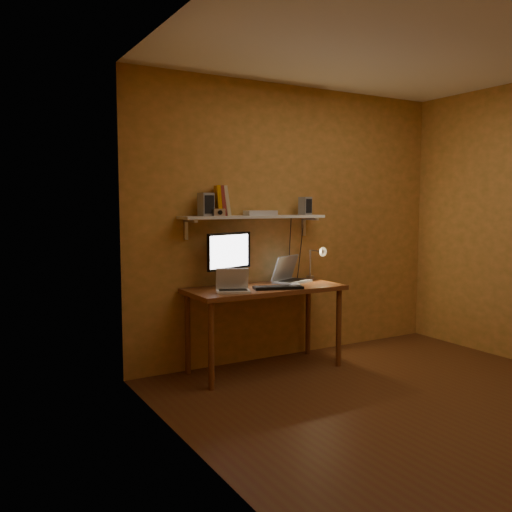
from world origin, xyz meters
TOP-DOWN VIEW (x-y plane):
  - room at (0.00, 0.00)m, footprint 3.44×3.24m
  - desk at (-0.51, 1.28)m, footprint 1.40×0.60m
  - wall_shelf at (-0.51, 1.47)m, footprint 1.40×0.25m
  - monitor at (-0.77, 1.47)m, footprint 0.51×0.29m
  - laptop at (-0.17, 1.42)m, footprint 0.41×0.37m
  - netbook at (-0.89, 1.18)m, footprint 0.33×0.28m
  - keyboard at (-0.47, 1.12)m, footprint 0.45×0.26m
  - mouse at (-0.29, 1.13)m, footprint 0.12×0.10m
  - desk_lamp at (0.15, 1.41)m, footprint 0.09×0.23m
  - speaker_left at (-0.99, 1.47)m, footprint 0.12×0.12m
  - speaker_right at (0.04, 1.46)m, footprint 0.11×0.11m
  - books at (-0.83, 1.48)m, footprint 0.18×0.19m
  - shelf_camera at (-0.90, 1.40)m, footprint 0.11×0.05m
  - router at (-0.45, 1.46)m, footprint 0.30×0.22m

SIDE VIEW (x-z plane):
  - desk at x=-0.51m, z-range 0.29..1.04m
  - keyboard at x=-0.47m, z-range 0.75..0.77m
  - mouse at x=-0.29m, z-range 0.75..0.79m
  - netbook at x=-0.89m, z-range 0.71..0.90m
  - laptop at x=-0.17m, z-range 0.69..0.94m
  - desk_lamp at x=0.15m, z-range 0.77..1.15m
  - monitor at x=-0.77m, z-range 0.78..1.26m
  - room at x=0.00m, z-range -0.02..2.62m
  - wall_shelf at x=-0.51m, z-range 1.26..1.46m
  - router at x=-0.45m, z-range 1.38..1.42m
  - shelf_camera at x=-0.90m, z-range 1.37..1.44m
  - speaker_right at x=0.04m, z-range 1.38..1.54m
  - speaker_left at x=-0.99m, z-range 1.38..1.57m
  - books at x=-0.83m, z-range 1.37..1.64m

